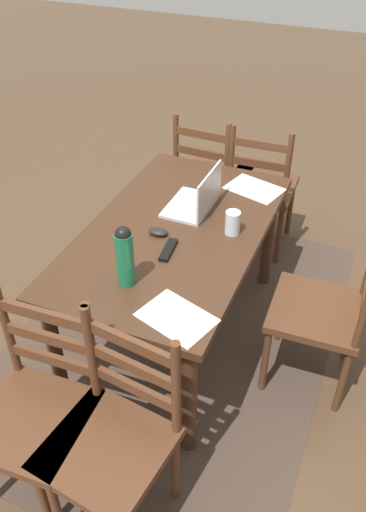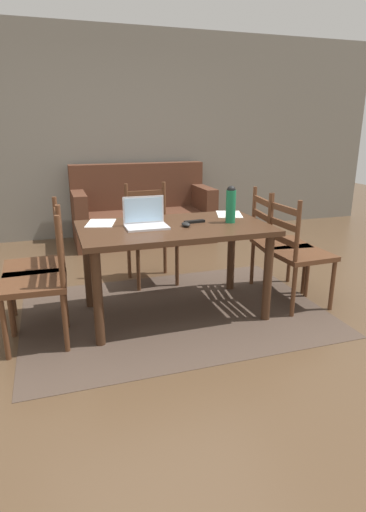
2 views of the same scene
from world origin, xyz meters
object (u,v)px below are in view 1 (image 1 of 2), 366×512
at_px(chair_right_near, 36,411).
at_px(water_bottle, 125,255).
at_px(dining_table, 175,245).
at_px(laptop, 198,199).
at_px(chair_far_head, 325,311).
at_px(drinking_glass, 233,223).
at_px(chair_left_far, 260,188).
at_px(computer_mouse, 158,232).
at_px(tv_remote, 168,250).
at_px(chair_left_near, 211,178).
at_px(chair_right_far, 112,440).

height_order(chair_right_near, water_bottle, water_bottle).
bearing_deg(dining_table, laptop, 170.57).
bearing_deg(chair_far_head, water_bottle, -60.88).
bearing_deg(drinking_glass, chair_left_far, -173.80).
relative_size(drinking_glass, computer_mouse, 1.21).
relative_size(chair_far_head, laptop, 2.94).
distance_m(chair_right_near, chair_left_far, 2.07).
xyz_separation_m(chair_left_far, tv_remote, (1.21, -0.13, 0.29)).
xyz_separation_m(chair_left_near, tv_remote, (1.21, 0.21, 0.29)).
distance_m(chair_far_head, drinking_glass, 0.63).
bearing_deg(laptop, water_bottle, -5.91).
height_order(chair_left_near, laptop, laptop).
relative_size(chair_left_far, computer_mouse, 9.50).
xyz_separation_m(laptop, computer_mouse, (0.30, -0.09, -0.04)).
bearing_deg(water_bottle, tv_remote, 164.48).
bearing_deg(tv_remote, chair_right_far, -87.23).
bearing_deg(drinking_glass, chair_far_head, 81.52).
bearing_deg(computer_mouse, chair_left_far, 163.63).
height_order(chair_far_head, water_bottle, water_bottle).
distance_m(computer_mouse, tv_remote, 0.15).
xyz_separation_m(chair_right_near, drinking_glass, (-1.10, 0.44, 0.34)).
height_order(chair_left_near, tv_remote, chair_left_near).
distance_m(chair_left_far, tv_remote, 1.25).
bearing_deg(dining_table, chair_far_head, 90.11).
height_order(dining_table, tv_remote, tv_remote).
xyz_separation_m(laptop, drinking_glass, (0.14, 0.24, 0.00)).
distance_m(chair_right_far, computer_mouse, 1.02).
xyz_separation_m(chair_left_near, computer_mouse, (1.10, 0.11, 0.29)).
bearing_deg(computer_mouse, laptop, 157.65).
distance_m(chair_right_far, water_bottle, 0.74).
height_order(chair_far_head, laptop, laptop).
xyz_separation_m(chair_right_far, laptop, (-1.24, -0.14, 0.33)).
height_order(chair_right_far, water_bottle, water_bottle).
relative_size(chair_left_near, drinking_glass, 7.82).
bearing_deg(chair_far_head, chair_left_near, -136.60).
relative_size(chair_right_near, laptop, 2.94).
distance_m(laptop, tv_remote, 0.41).
bearing_deg(computer_mouse, chair_far_head, 90.61).
height_order(chair_far_head, computer_mouse, chair_far_head).
bearing_deg(chair_right_near, dining_table, 170.50).
bearing_deg(laptop, tv_remote, 0.91).
distance_m(chair_right_near, computer_mouse, 1.00).
relative_size(chair_left_far, laptop, 2.94).
bearing_deg(chair_right_near, drinking_glass, 158.04).
height_order(chair_right_near, drinking_glass, chair_right_near).
relative_size(laptop, drinking_glass, 2.66).
height_order(chair_right_near, chair_right_far, same).
distance_m(chair_right_near, laptop, 1.30).
xyz_separation_m(dining_table, chair_right_near, (1.02, -0.17, -0.18)).
relative_size(chair_far_head, water_bottle, 3.23).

